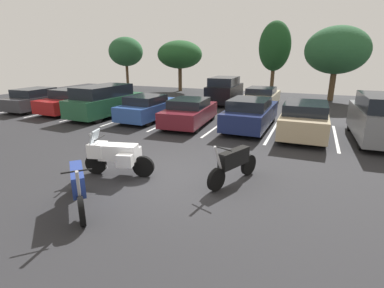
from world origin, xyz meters
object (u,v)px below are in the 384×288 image
car_maroon (190,112)px  car_tan (304,119)px  motorcycle_touring (116,155)px  car_far_black (225,91)px  car_blue (150,108)px  car_grey (380,118)px  car_navy (251,113)px  car_red (75,101)px  car_far_champagne (262,97)px  car_charcoal (38,99)px  car_green (105,101)px  motorcycle_third (233,164)px  motorcycle_second (78,185)px

car_maroon → car_tan: car_tan is taller
motorcycle_touring → car_maroon: (-0.50, 6.79, 0.02)m
car_maroon → car_far_black: 7.14m
motorcycle_touring → car_blue: size_ratio=0.47×
car_grey → car_navy: bearing=177.2°
car_red → car_grey: (16.43, -0.31, 0.28)m
car_far_champagne → car_charcoal: bearing=-153.4°
car_charcoal → car_far_black: (10.56, 6.92, 0.28)m
motorcycle_touring → car_tan: 8.54m
car_tan → car_green: bearing=-179.9°
car_blue → car_tan: size_ratio=0.98×
car_green → car_grey: 13.70m
car_green → car_maroon: size_ratio=1.15×
car_navy → car_green: bearing=-177.3°
car_green → car_far_black: size_ratio=1.16×
car_red → car_far_champagne: bearing=30.7°
motorcycle_touring → car_far_black: (-0.74, 13.91, 0.31)m
motorcycle_touring → motorcycle_third: (3.36, 0.84, -0.09)m
motorcycle_second → car_green: size_ratio=0.34×
car_green → car_far_champagne: (7.84, 6.71, -0.24)m
car_green → car_grey: size_ratio=1.09×
motorcycle_touring → car_navy: (2.51, 7.33, 0.08)m
motorcycle_second → car_blue: size_ratio=0.38×
car_tan → car_blue: bearing=178.5°
car_grey → car_far_black: car_grey is taller
car_red → car_far_champagne: (10.56, 6.27, -0.02)m
car_green → car_maroon: bearing=-1.6°
motorcycle_third → motorcycle_touring: bearing=-166.0°
car_navy → car_far_black: 7.35m
motorcycle_second → car_charcoal: car_charcoal is taller
car_navy → car_grey: bearing=-2.8°
motorcycle_third → car_grey: car_grey is taller
car_charcoal → car_far_black: size_ratio=1.04×
car_far_champagne → car_green: bearing=-139.4°
motorcycle_third → car_grey: 7.69m
car_maroon → car_far_champagne: size_ratio=0.92×
car_far_black → car_far_champagne: bearing=-5.6°
motorcycle_third → car_tan: size_ratio=0.44×
car_maroon → car_far_black: bearing=92.0°
car_navy → car_charcoal: bearing=-178.6°
car_maroon → motorcycle_second: bearing=-84.2°
motorcycle_touring → motorcycle_second: bearing=-78.8°
car_maroon → motorcycle_third: bearing=-57.0°
motorcycle_second → car_far_black: size_ratio=0.40×
car_tan → motorcycle_third: bearing=-104.8°
car_maroon → car_tan: bearing=1.6°
motorcycle_touring → car_far_black: 13.94m
motorcycle_second → car_far_champagne: bearing=84.2°
car_charcoal → car_blue: car_charcoal is taller
car_green → car_navy: size_ratio=1.02×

